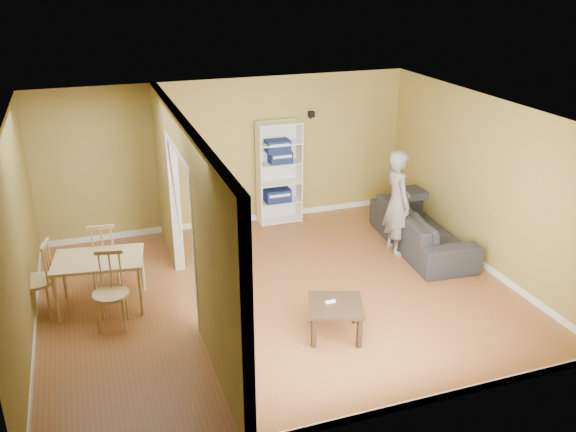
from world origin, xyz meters
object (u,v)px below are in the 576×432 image
at_px(sofa, 422,223).
at_px(coffee_table, 336,309).
at_px(person, 398,194).
at_px(chair_far, 105,254).
at_px(chair_left, 36,279).
at_px(chair_near, 111,292).
at_px(dining_table, 99,263).
at_px(bookshelf, 278,172).

distance_m(sofa, coffee_table, 3.04).
distance_m(person, chair_far, 4.53).
bearing_deg(chair_left, person, 103.19).
height_order(sofa, chair_near, chair_near).
xyz_separation_m(sofa, person, (-0.48, 0.00, 0.56)).
relative_size(person, chair_left, 1.93).
relative_size(dining_table, chair_far, 1.11).
distance_m(coffee_table, chair_far, 3.45).
xyz_separation_m(sofa, chair_near, (-4.98, -0.80, 0.06)).
bearing_deg(dining_table, bookshelf, 33.17).
relative_size(chair_left, chair_far, 0.99).
bearing_deg(coffee_table, dining_table, 148.16).
distance_m(person, chair_near, 4.60).
bearing_deg(chair_far, coffee_table, 144.49).
bearing_deg(dining_table, chair_near, -80.23).
height_order(coffee_table, chair_near, chair_near).
height_order(chair_left, chair_far, chair_far).
relative_size(sofa, dining_table, 2.01).
xyz_separation_m(person, chair_left, (-5.40, -0.17, -0.48)).
bearing_deg(chair_near, dining_table, 110.93).
xyz_separation_m(person, chair_far, (-4.50, 0.31, -0.48)).
xyz_separation_m(bookshelf, chair_near, (-3.13, -2.68, -0.42)).
bearing_deg(sofa, chair_near, 104.05).
xyz_separation_m(coffee_table, chair_left, (-3.53, 1.75, 0.15)).
height_order(bookshelf, chair_near, bookshelf).
height_order(person, coffee_table, person).
xyz_separation_m(coffee_table, dining_table, (-2.72, 1.69, 0.27)).
bearing_deg(bookshelf, coffee_table, -97.61).
bearing_deg(person, chair_left, 94.96).
distance_m(person, dining_table, 4.61).
height_order(chair_left, chair_near, chair_left).
bearing_deg(chair_near, sofa, 20.25).
relative_size(bookshelf, chair_left, 1.77).
xyz_separation_m(chair_left, chair_near, (0.91, -0.64, -0.02)).
bearing_deg(chair_far, person, -179.06).
distance_m(bookshelf, chair_near, 4.14).
bearing_deg(coffee_table, bookshelf, 82.39).
distance_m(coffee_table, chair_near, 2.85).
height_order(person, dining_table, person).
xyz_separation_m(bookshelf, dining_table, (-3.23, -2.11, -0.27)).
bearing_deg(chair_left, chair_near, 66.39).
relative_size(sofa, chair_far, 2.23).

